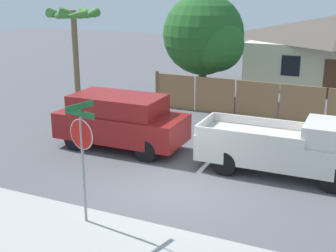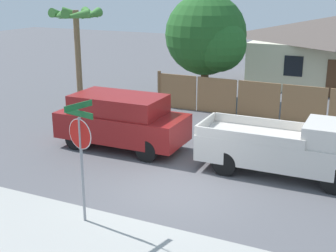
{
  "view_description": "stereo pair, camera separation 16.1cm",
  "coord_description": "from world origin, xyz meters",
  "px_view_note": "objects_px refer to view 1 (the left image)",
  "views": [
    {
      "loc": [
        5.09,
        -11.42,
        5.8
      ],
      "look_at": [
        -0.71,
        1.03,
        1.6
      ],
      "focal_mm": 50.0,
      "sensor_mm": 36.0,
      "label": 1
    },
    {
      "loc": [
        5.23,
        -11.35,
        5.8
      ],
      "look_at": [
        -0.71,
        1.03,
        1.6
      ],
      "focal_mm": 50.0,
      "sensor_mm": 36.0,
      "label": 2
    }
  ],
  "objects_px": {
    "stop_sign": "(82,143)",
    "palm_tree": "(74,23)",
    "oak_tree": "(206,37)",
    "orange_pickup": "(290,148)",
    "red_suv": "(120,120)"
  },
  "relations": [
    {
      "from": "stop_sign",
      "to": "palm_tree",
      "type": "bearing_deg",
      "value": 138.41
    },
    {
      "from": "palm_tree",
      "to": "oak_tree",
      "type": "bearing_deg",
      "value": 33.73
    },
    {
      "from": "orange_pickup",
      "to": "stop_sign",
      "type": "relative_size",
      "value": 1.72
    },
    {
      "from": "red_suv",
      "to": "orange_pickup",
      "type": "height_order",
      "value": "red_suv"
    },
    {
      "from": "oak_tree",
      "to": "orange_pickup",
      "type": "relative_size",
      "value": 1.01
    },
    {
      "from": "oak_tree",
      "to": "orange_pickup",
      "type": "distance_m",
      "value": 10.09
    },
    {
      "from": "oak_tree",
      "to": "orange_pickup",
      "type": "xyz_separation_m",
      "value": [
        5.8,
        -7.9,
        -2.37
      ]
    },
    {
      "from": "orange_pickup",
      "to": "red_suv",
      "type": "bearing_deg",
      "value": 179.11
    },
    {
      "from": "palm_tree",
      "to": "red_suv",
      "type": "bearing_deg",
      "value": -41.16
    },
    {
      "from": "palm_tree",
      "to": "red_suv",
      "type": "relative_size",
      "value": 1.0
    },
    {
      "from": "palm_tree",
      "to": "stop_sign",
      "type": "bearing_deg",
      "value": -53.75
    },
    {
      "from": "oak_tree",
      "to": "red_suv",
      "type": "xyz_separation_m",
      "value": [
        -0.3,
        -7.91,
        -2.22
      ]
    },
    {
      "from": "palm_tree",
      "to": "orange_pickup",
      "type": "xyz_separation_m",
      "value": [
        11.1,
        -4.36,
        -3.11
      ]
    },
    {
      "from": "oak_tree",
      "to": "red_suv",
      "type": "bearing_deg",
      "value": -92.17
    },
    {
      "from": "orange_pickup",
      "to": "palm_tree",
      "type": "bearing_deg",
      "value": 157.6
    }
  ]
}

